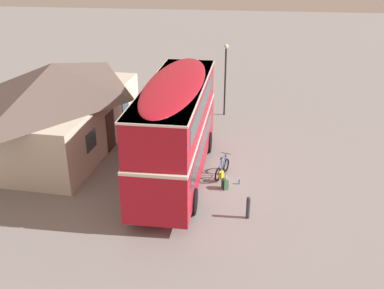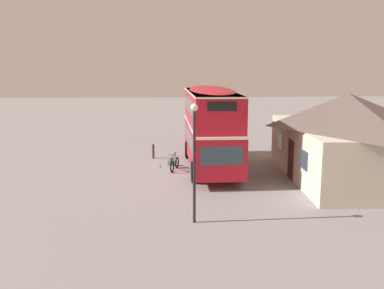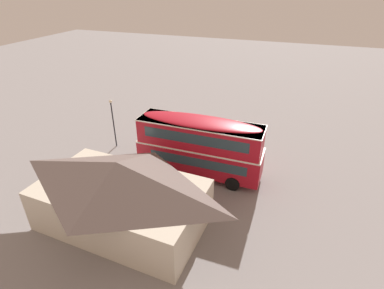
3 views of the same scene
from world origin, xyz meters
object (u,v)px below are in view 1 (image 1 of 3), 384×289
water_bottle_blue_sports (239,182)px  water_bottle_clear_plastic (226,176)px  backpack_on_ground (225,183)px  kerb_bollard (248,207)px  double_decker_bus (176,125)px  street_lamp (225,72)px  touring_bicycle (222,170)px

water_bottle_blue_sports → water_bottle_clear_plastic: 0.78m
backpack_on_ground → kerb_bollard: (-2.22, -1.07, 0.22)m
double_decker_bus → water_bottle_blue_sports: 3.93m
water_bottle_blue_sports → kerb_bollard: kerb_bollard is taller
water_bottle_blue_sports → street_lamp: 9.59m
water_bottle_blue_sports → street_lamp: size_ratio=0.05×
backpack_on_ground → water_bottle_clear_plastic: size_ratio=2.09×
touring_bicycle → water_bottle_clear_plastic: touring_bicycle is taller
backpack_on_ground → water_bottle_clear_plastic: bearing=0.2°
street_lamp → double_decker_bus: bearing=169.4°
touring_bicycle → double_decker_bus: bearing=97.0°
water_bottle_blue_sports → kerb_bollard: bearing=-170.9°
street_lamp → kerb_bollard: size_ratio=4.73×
backpack_on_ground → street_lamp: 9.98m
water_bottle_clear_plastic → street_lamp: bearing=4.6°
double_decker_bus → touring_bicycle: size_ratio=5.81×
touring_bicycle → backpack_on_ground: bearing=-169.0°
double_decker_bus → backpack_on_ground: bearing=-110.0°
touring_bicycle → street_lamp: 8.87m
kerb_bollard → water_bottle_blue_sports: bearing=9.1°
touring_bicycle → kerb_bollard: bearing=-158.9°
water_bottle_clear_plastic → kerb_bollard: size_ratio=0.26×
street_lamp → water_bottle_blue_sports: bearing=-171.7°
double_decker_bus → water_bottle_clear_plastic: size_ratio=38.31×
kerb_bollard → double_decker_bus: bearing=48.0°
touring_bicycle → backpack_on_ground: (-1.11, -0.22, -0.10)m
double_decker_bus → touring_bicycle: bearing=-83.0°
water_bottle_blue_sports → double_decker_bus: bearing=83.6°
water_bottle_clear_plastic → street_lamp: (8.64, 0.69, 2.72)m
backpack_on_ground → street_lamp: street_lamp is taller
backpack_on_ground → water_bottle_blue_sports: (0.52, -0.63, -0.18)m
backpack_on_ground → water_bottle_clear_plastic: backpack_on_ground is taller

